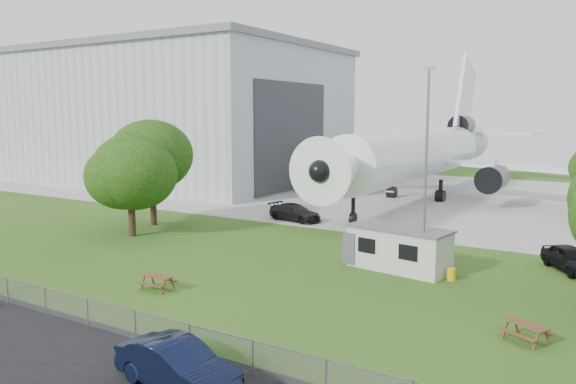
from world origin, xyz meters
The scene contains 15 objects.
ground centered at (0.00, 0.00, 0.00)m, with size 160.00×160.00×0.00m, color #416D1E.
asphalt_strip centered at (0.00, -13.00, 0.01)m, with size 120.00×8.00×0.02m, color black.
concrete_apron centered at (0.00, 38.00, 0.01)m, with size 120.00×46.00×0.03m, color #B7B7B2.
hangar centered at (-37.97, 36.00, 9.41)m, with size 43.00×31.00×18.55m.
airliner centered at (-2.00, 35.86, 5.27)m, with size 46.36×47.73×17.69m.
site_cabin centered at (6.56, 6.64, 1.31)m, with size 6.92×3.61×2.62m.
picnic_west centered at (-3.19, -3.95, 0.00)m, with size 1.80×1.50×0.76m, color brown, non-canonical shape.
picnic_east centered at (15.00, -1.05, 0.00)m, with size 1.80×1.50×0.76m, color brown, non-canonical shape.
fence centered at (0.00, -9.50, 0.00)m, with size 58.00×0.04×1.30m, color gray.
lamp_mast centered at (8.20, 6.20, 6.00)m, with size 0.16×0.16×12.00m, color slate.
tree_west_big centered at (-16.41, 9.07, 5.81)m, with size 7.16×7.16×9.41m.
tree_west_small centered at (-14.61, 4.96, 4.82)m, with size 6.55×6.55×8.11m.
car_centre_sedan centered at (5.39, -11.72, 0.82)m, with size 1.73×4.97×1.64m, color black.
car_ne_hatch centered at (15.56, 11.64, 0.77)m, with size 1.82×4.54×1.55m, color black.
car_apron_van centered at (-6.99, 16.99, 0.74)m, with size 2.08×5.12×1.49m, color black.
Camera 1 is at (18.20, -25.35, 9.40)m, focal length 35.00 mm.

